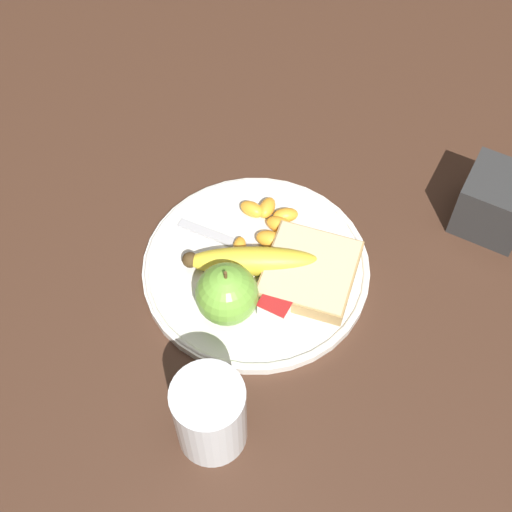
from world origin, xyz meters
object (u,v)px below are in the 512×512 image
(jam_packet, at_px, (278,302))
(plate, at_px, (256,267))
(condiment_caddy, at_px, (495,202))
(fork, at_px, (258,252))
(banana, at_px, (249,260))
(apple, at_px, (227,294))
(juice_glass, at_px, (210,416))
(bread_slice, at_px, (310,271))

(jam_packet, bearing_deg, plate, -127.62)
(condiment_caddy, bearing_deg, fork, -50.61)
(plate, relative_size, banana, 1.77)
(plate, height_order, banana, banana)
(fork, bearing_deg, plate, -74.33)
(plate, bearing_deg, apple, -0.02)
(juice_glass, xyz_separation_m, fork, (-0.21, -0.06, -0.03))
(plate, distance_m, apple, 0.08)
(bread_slice, bearing_deg, fork, -90.59)
(banana, height_order, bread_slice, banana)
(banana, height_order, jam_packet, banana)
(plate, xyz_separation_m, banana, (0.01, -0.01, 0.02))
(plate, distance_m, juice_glass, 0.20)
(plate, relative_size, juice_glass, 2.60)
(bread_slice, relative_size, jam_packet, 2.94)
(bread_slice, height_order, fork, bread_slice)
(bread_slice, distance_m, fork, 0.07)
(banana, height_order, fork, banana)
(juice_glass, xyz_separation_m, banana, (-0.19, -0.06, -0.02))
(condiment_caddy, bearing_deg, plate, -47.43)
(juice_glass, distance_m, fork, 0.22)
(plate, xyz_separation_m, juice_glass, (0.19, 0.05, 0.04))
(fork, relative_size, condiment_caddy, 2.24)
(banana, relative_size, bread_slice, 1.23)
(condiment_caddy, bearing_deg, apple, -39.20)
(bread_slice, relative_size, fork, 0.69)
(bread_slice, distance_m, condiment_caddy, 0.24)
(apple, bearing_deg, jam_packet, 122.23)
(fork, bearing_deg, banana, -92.98)
(plate, relative_size, fork, 1.50)
(plate, bearing_deg, banana, -39.54)
(fork, height_order, jam_packet, jam_packet)
(plate, distance_m, condiment_caddy, 0.29)
(apple, xyz_separation_m, banana, (-0.06, -0.01, -0.02))
(apple, relative_size, bread_slice, 0.64)
(fork, distance_m, condiment_caddy, 0.29)
(banana, bearing_deg, juice_glass, 17.49)
(condiment_caddy, bearing_deg, bread_slice, -40.28)
(juice_glass, relative_size, bread_slice, 0.84)
(plate, height_order, fork, fork)
(plate, xyz_separation_m, apple, (0.07, -0.00, 0.04))
(banana, bearing_deg, jam_packet, 60.46)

